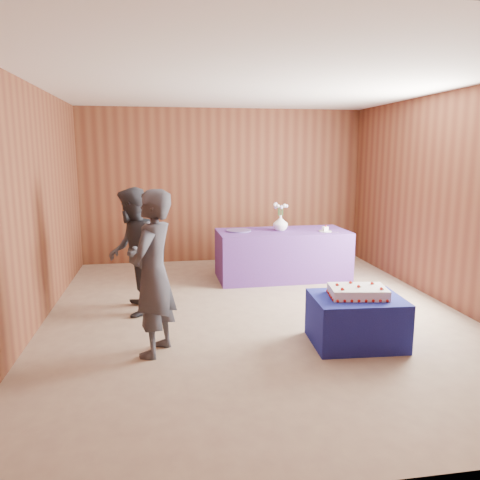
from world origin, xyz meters
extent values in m
plane|color=gray|center=(0.00, 0.00, 0.00)|extent=(6.00, 6.00, 0.00)
cube|color=brown|center=(0.00, 3.00, 1.35)|extent=(5.00, 0.04, 2.70)
cube|color=brown|center=(0.00, -3.00, 1.35)|extent=(5.00, 0.04, 2.70)
cube|color=brown|center=(-2.50, 0.00, 1.35)|extent=(0.04, 6.00, 2.70)
cube|color=brown|center=(2.50, 0.00, 1.35)|extent=(0.04, 6.00, 2.70)
cube|color=white|center=(0.00, 0.00, 2.70)|extent=(5.00, 6.00, 0.04)
cube|color=navy|center=(0.84, -1.01, 0.25)|extent=(0.94, 0.75, 0.50)
cube|color=#57328B|center=(0.73, 1.60, 0.38)|extent=(2.02, 0.94, 0.75)
cube|color=white|center=(0.85, -1.01, 0.55)|extent=(0.61, 0.45, 0.10)
sphere|color=#B8150E|center=(0.54, -1.15, 0.51)|extent=(0.03, 0.03, 0.03)
sphere|color=#B8150E|center=(1.09, -1.24, 0.51)|extent=(0.03, 0.03, 0.03)
sphere|color=#B8150E|center=(0.60, -0.78, 0.51)|extent=(0.03, 0.03, 0.03)
sphere|color=#B8150E|center=(1.15, -0.87, 0.51)|extent=(0.03, 0.03, 0.03)
sphere|color=#B8150E|center=(0.67, -1.08, 0.62)|extent=(0.03, 0.03, 0.03)
cone|color=#1B5E15|center=(0.69, -1.08, 0.61)|extent=(0.01, 0.02, 0.02)
sphere|color=#B8150E|center=(1.01, -0.95, 0.62)|extent=(0.03, 0.03, 0.03)
cone|color=#1B5E15|center=(1.03, -0.95, 0.61)|extent=(0.01, 0.02, 0.02)
sphere|color=#B8150E|center=(0.85, -1.01, 0.62)|extent=(0.03, 0.03, 0.03)
cone|color=#1B5E15|center=(0.87, -1.01, 0.61)|extent=(0.01, 0.02, 0.02)
imported|color=white|center=(0.70, 1.62, 0.87)|extent=(0.27, 0.27, 0.24)
cylinder|color=#245B27|center=(0.74, 1.62, 1.06)|extent=(0.01, 0.01, 0.15)
sphere|color=silver|center=(0.79, 1.62, 1.14)|extent=(0.05, 0.05, 0.05)
cylinder|color=#245B27|center=(0.73, 1.64, 1.06)|extent=(0.01, 0.01, 0.15)
sphere|color=white|center=(0.78, 1.67, 1.14)|extent=(0.05, 0.05, 0.05)
cylinder|color=#245B27|center=(0.71, 1.65, 1.06)|extent=(0.01, 0.01, 0.15)
sphere|color=silver|center=(0.74, 1.70, 1.14)|extent=(0.05, 0.05, 0.05)
cylinder|color=#245B27|center=(0.69, 1.66, 1.06)|extent=(0.01, 0.01, 0.15)
sphere|color=white|center=(0.69, 1.71, 1.14)|extent=(0.05, 0.05, 0.05)
cylinder|color=#245B27|center=(0.68, 1.65, 1.06)|extent=(0.01, 0.01, 0.15)
sphere|color=silver|center=(0.64, 1.69, 1.14)|extent=(0.05, 0.05, 0.05)
cylinder|color=#245B27|center=(0.66, 1.63, 1.06)|extent=(0.01, 0.01, 0.15)
sphere|color=white|center=(0.61, 1.65, 1.14)|extent=(0.05, 0.05, 0.05)
cylinder|color=#245B27|center=(0.66, 1.61, 1.06)|extent=(0.01, 0.01, 0.15)
sphere|color=silver|center=(0.61, 1.59, 1.14)|extent=(0.05, 0.05, 0.05)
cylinder|color=#245B27|center=(0.68, 1.59, 1.06)|extent=(0.01, 0.01, 0.15)
sphere|color=white|center=(0.64, 1.55, 1.14)|extent=(0.05, 0.05, 0.05)
cylinder|color=#245B27|center=(0.69, 1.58, 1.06)|extent=(0.01, 0.01, 0.15)
sphere|color=silver|center=(0.69, 1.53, 1.14)|extent=(0.05, 0.05, 0.05)
cylinder|color=#245B27|center=(0.71, 1.59, 1.06)|extent=(0.01, 0.01, 0.15)
sphere|color=white|center=(0.74, 1.54, 1.14)|extent=(0.05, 0.05, 0.05)
cylinder|color=#245B27|center=(0.73, 1.60, 1.06)|extent=(0.01, 0.01, 0.15)
sphere|color=silver|center=(0.78, 1.57, 1.14)|extent=(0.05, 0.05, 0.05)
cylinder|color=#58458B|center=(0.05, 1.67, 0.76)|extent=(0.45, 0.45, 0.02)
cylinder|color=silver|center=(1.35, 1.42, 0.76)|extent=(0.25, 0.25, 0.01)
cube|color=white|center=(1.35, 1.42, 0.79)|extent=(0.09, 0.08, 0.06)
sphere|color=#B8150E|center=(1.35, 1.40, 0.84)|extent=(0.03, 0.03, 0.03)
cube|color=#B8B8BC|center=(1.43, 1.33, 0.75)|extent=(0.26, 0.02, 0.00)
imported|color=#33333C|center=(-1.19, -0.92, 0.81)|extent=(0.60, 0.70, 1.61)
imported|color=#31323A|center=(-1.45, 0.31, 0.77)|extent=(0.61, 0.77, 1.54)
camera|label=1|loc=(-1.08, -5.31, 1.95)|focal=35.00mm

